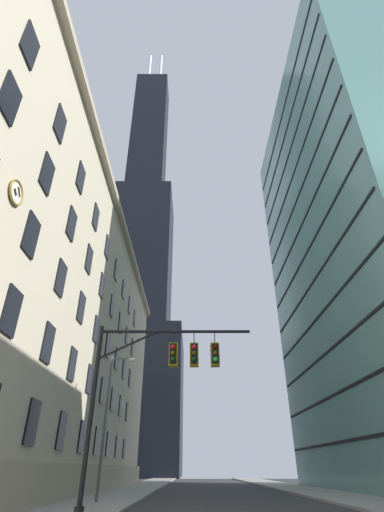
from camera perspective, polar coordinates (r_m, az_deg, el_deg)
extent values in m
cube|color=#BCAF93|center=(41.69, -25.21, -10.60)|extent=(17.91, 57.87, 27.50)
cube|color=tan|center=(44.54, -10.71, 4.67)|extent=(0.70, 57.87, 0.60)
cube|color=tan|center=(36.94, -15.17, -30.31)|extent=(0.50, 57.87, 2.20)
cube|color=black|center=(22.76, -23.56, -22.40)|extent=(0.14, 1.40, 2.20)
cube|color=black|center=(27.45, -19.62, -24.01)|extent=(0.14, 1.40, 2.20)
cube|color=black|center=(32.24, -16.79, -25.08)|extent=(0.14, 1.40, 2.20)
cube|color=black|center=(37.08, -14.66, -25.84)|extent=(0.14, 1.40, 2.20)
cube|color=black|center=(41.96, -13.01, -26.40)|extent=(0.14, 1.40, 2.20)
cube|color=black|center=(46.86, -11.69, -26.83)|extent=(0.14, 1.40, 2.20)
cube|color=black|center=(51.79, -10.61, -27.17)|extent=(0.14, 1.40, 2.20)
cube|color=black|center=(19.18, -26.22, -7.60)|extent=(0.14, 1.40, 2.20)
cube|color=black|center=(23.53, -21.47, -12.35)|extent=(0.14, 1.40, 2.20)
cube|color=black|center=(28.09, -18.13, -15.55)|extent=(0.14, 1.40, 2.20)
cube|color=black|center=(32.78, -15.68, -17.81)|extent=(0.14, 1.40, 2.20)
cube|color=black|center=(37.56, -13.80, -19.48)|extent=(0.14, 1.40, 2.20)
cube|color=black|center=(42.38, -12.32, -20.76)|extent=(0.14, 1.40, 2.20)
cube|color=black|center=(47.24, -11.13, -21.76)|extent=(0.14, 1.40, 2.20)
cube|color=black|center=(52.13, -10.15, -22.58)|extent=(0.14, 1.40, 2.20)
cube|color=black|center=(20.94, -23.68, 3.02)|extent=(0.14, 1.40, 2.20)
cube|color=black|center=(24.98, -19.70, -3.20)|extent=(0.14, 1.40, 2.20)
cube|color=black|center=(29.32, -16.85, -7.63)|extent=(0.14, 1.40, 2.20)
cube|color=black|center=(33.84, -14.70, -10.88)|extent=(0.14, 1.40, 2.20)
cube|color=black|center=(38.49, -13.04, -13.35)|extent=(0.14, 1.40, 2.20)
cube|color=black|center=(43.21, -11.71, -15.27)|extent=(0.14, 1.40, 2.20)
cube|color=black|center=(47.98, -10.63, -16.81)|extent=(0.14, 1.40, 2.20)
cube|color=black|center=(52.80, -9.73, -18.06)|extent=(0.14, 1.40, 2.20)
cube|color=black|center=(20.22, -26.37, 20.97)|extent=(0.14, 1.40, 2.20)
cube|color=black|center=(23.34, -21.57, 11.72)|extent=(0.14, 1.40, 2.20)
cube|color=black|center=(27.02, -18.20, 4.76)|extent=(0.14, 1.40, 2.20)
cube|color=black|center=(31.08, -15.73, -0.46)|extent=(0.14, 1.40, 2.20)
cube|color=black|center=(35.38, -13.84, -4.46)|extent=(0.14, 1.40, 2.20)
cube|color=black|center=(39.84, -12.35, -7.56)|extent=(0.14, 1.40, 2.20)
cube|color=black|center=(44.42, -11.15, -10.04)|extent=(0.14, 1.40, 2.20)
cube|color=black|center=(49.08, -10.17, -12.04)|extent=(0.14, 1.40, 2.20)
cube|color=black|center=(53.80, -9.34, -13.69)|extent=(0.14, 1.40, 2.20)
cube|color=black|center=(23.46, -23.80, 27.63)|extent=(0.14, 1.40, 2.20)
cube|color=black|center=(26.19, -19.79, 18.66)|extent=(0.14, 1.40, 2.20)
cube|color=black|center=(29.52, -16.90, 11.50)|extent=(0.14, 1.40, 2.20)
cube|color=black|center=(33.27, -14.74, 5.84)|extent=(0.14, 1.40, 2.20)
cube|color=black|center=(37.32, -13.07, 1.37)|extent=(0.14, 1.40, 2.20)
cube|color=black|center=(41.57, -11.73, -2.21)|extent=(0.14, 1.40, 2.20)
cube|color=black|center=(45.98, -10.64, -5.12)|extent=(0.14, 1.40, 2.20)
cube|color=black|center=(50.49, -9.74, -7.51)|extent=(0.14, 1.40, 2.20)
cube|color=black|center=(55.09, -8.98, -9.50)|extent=(0.14, 1.40, 2.20)
torus|color=olive|center=(19.54, -25.54, 8.88)|extent=(0.12, 1.28, 1.28)
cylinder|color=silver|center=(19.55, -25.65, 8.88)|extent=(0.05, 1.11, 1.11)
cube|color=black|center=(19.39, -25.65, 8.93)|extent=(0.03, 0.32, 0.24)
cube|color=black|center=(19.73, -25.18, 8.97)|extent=(0.03, 0.39, 0.39)
cube|color=black|center=(108.29, -9.98, -21.22)|extent=(29.01, 29.01, 35.14)
cube|color=black|center=(122.23, -8.23, -0.85)|extent=(20.31, 20.31, 51.12)
cube|color=black|center=(158.15, -6.66, 17.67)|extent=(13.05, 13.05, 63.89)
cylinder|color=silver|center=(192.85, -6.68, 26.45)|extent=(1.20, 1.20, 23.54)
cylinder|color=silver|center=(192.38, -4.96, 26.51)|extent=(1.20, 1.20, 23.54)
cube|color=slate|center=(49.75, 24.46, 2.62)|extent=(14.16, 34.53, 52.88)
cube|color=black|center=(40.41, 21.59, -25.13)|extent=(0.12, 33.53, 0.24)
cube|color=black|center=(40.81, 20.49, -19.60)|extent=(0.12, 33.53, 0.24)
cube|color=black|center=(41.60, 19.50, -14.23)|extent=(0.12, 33.53, 0.24)
cube|color=black|center=(42.75, 18.59, -9.10)|extent=(0.12, 33.53, 0.24)
cube|color=black|center=(44.23, 17.77, -4.27)|extent=(0.12, 33.53, 0.24)
cube|color=black|center=(46.01, 17.01, 0.21)|extent=(0.12, 33.53, 0.24)
cube|color=black|center=(48.06, 16.31, 4.34)|extent=(0.12, 33.53, 0.24)
cube|color=black|center=(50.35, 15.66, 8.11)|extent=(0.12, 33.53, 0.24)
cube|color=black|center=(52.84, 15.07, 11.54)|extent=(0.12, 33.53, 0.24)
cube|color=black|center=(55.51, 14.51, 14.64)|extent=(0.12, 33.53, 0.24)
cube|color=black|center=(58.33, 14.00, 17.46)|extent=(0.12, 33.53, 0.24)
cube|color=black|center=(61.28, 13.52, 20.01)|extent=(0.12, 33.53, 0.24)
cylinder|color=black|center=(17.46, -15.42, -22.24)|extent=(0.20, 0.20, 7.57)
cylinder|color=black|center=(17.73, -2.69, -11.56)|extent=(6.96, 0.14, 0.14)
cylinder|color=black|center=(17.76, -9.67, -13.24)|extent=(2.87, 0.10, 1.45)
cylinder|color=black|center=(17.64, -3.00, -12.48)|extent=(0.04, 0.04, 0.60)
cube|color=black|center=(17.43, -3.07, -14.83)|extent=(0.30, 0.30, 0.90)
cube|color=olive|center=(17.59, -3.04, -14.97)|extent=(0.40, 0.40, 1.04)
sphere|color=red|center=(17.35, -3.07, -13.80)|extent=(0.20, 0.20, 0.20)
sphere|color=#4B3A08|center=(17.27, -3.09, -14.69)|extent=(0.20, 0.20, 0.20)
sphere|color=#083D10|center=(17.20, -3.12, -15.59)|extent=(0.20, 0.20, 0.20)
cylinder|color=black|center=(17.62, 0.18, -12.50)|extent=(0.04, 0.04, 0.60)
cube|color=black|center=(17.41, 0.19, -14.85)|extent=(0.30, 0.30, 0.90)
cube|color=olive|center=(17.57, 0.19, -15.00)|extent=(0.40, 0.40, 1.04)
sphere|color=red|center=(17.33, 0.19, -13.82)|extent=(0.20, 0.20, 0.20)
sphere|color=#4B3A08|center=(17.25, 0.19, -14.71)|extent=(0.20, 0.20, 0.20)
sphere|color=#083D10|center=(17.18, 0.19, -15.61)|extent=(0.20, 0.20, 0.20)
cylinder|color=black|center=(17.65, 3.37, -12.48)|extent=(0.04, 0.04, 0.60)
cube|color=black|center=(17.44, 3.44, -14.83)|extent=(0.30, 0.30, 0.90)
cube|color=olive|center=(17.60, 3.41, -14.97)|extent=(0.40, 0.40, 1.04)
sphere|color=#450808|center=(17.36, 3.45, -13.80)|extent=(0.20, 0.20, 0.20)
sphere|color=#4B3A08|center=(17.28, 3.47, -14.69)|extent=(0.20, 0.20, 0.20)
sphere|color=green|center=(17.21, 3.50, -15.59)|extent=(0.20, 0.20, 0.20)
cylinder|color=#47474C|center=(27.39, -13.45, -23.70)|extent=(0.18, 0.18, 8.74)
cylinder|color=#47474C|center=(27.97, -10.87, -15.24)|extent=(1.49, 0.10, 0.10)
ellipsoid|color=#EFE5C6|center=(27.82, -9.33, -15.51)|extent=(0.56, 0.32, 0.24)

